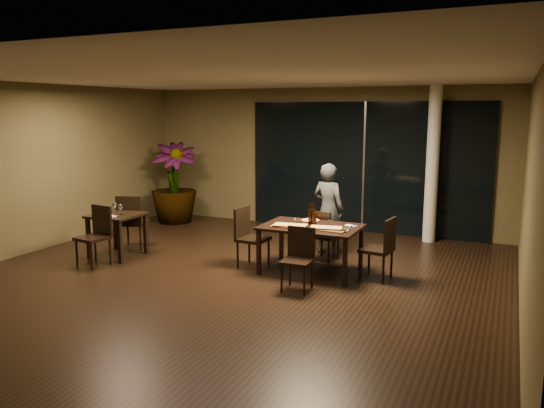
{
  "coord_description": "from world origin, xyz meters",
  "views": [
    {
      "loc": [
        3.78,
        -6.78,
        2.51
      ],
      "look_at": [
        0.35,
        0.78,
        1.05
      ],
      "focal_mm": 35.0,
      "sensor_mm": 36.0,
      "label": 1
    }
  ],
  "objects": [
    {
      "name": "diner",
      "position": [
        0.91,
        1.92,
        0.81
      ],
      "size": [
        0.62,
        0.49,
        1.62
      ],
      "primitive_type": "imported",
      "rotation": [
        0.0,
        0.0,
        2.9
      ],
      "color": "#2E3133",
      "rests_on": "ground"
    },
    {
      "name": "column",
      "position": [
        2.4,
        3.65,
        1.5
      ],
      "size": [
        0.24,
        0.24,
        3.0
      ],
      "primitive_type": "cylinder",
      "color": "silver",
      "rests_on": "ground"
    },
    {
      "name": "ground",
      "position": [
        0.0,
        0.0,
        0.0
      ],
      "size": [
        8.0,
        8.0,
        0.0
      ],
      "primitive_type": "plane",
      "color": "black",
      "rests_on": "ground"
    },
    {
      "name": "chair_main_near",
      "position": [
        1.12,
        0.0,
        0.49
      ],
      "size": [
        0.43,
        0.43,
        0.88
      ],
      "rotation": [
        0.0,
        0.0,
        0.04
      ],
      "color": "black",
      "rests_on": "ground"
    },
    {
      "name": "oblong_pizza_right",
      "position": [
        1.3,
        0.65,
        0.77
      ],
      "size": [
        0.48,
        0.29,
        0.02
      ],
      "primitive_type": null,
      "rotation": [
        0.0,
        0.0,
        0.21
      ],
      "color": "maroon",
      "rests_on": "pizza_board_right"
    },
    {
      "name": "side_napkin",
      "position": [
        -2.34,
        0.09,
        0.76
      ],
      "size": [
        0.21,
        0.17,
        0.01
      ],
      "primitive_type": "cube",
      "rotation": [
        0.0,
        0.0,
        -0.39
      ],
      "color": "white",
      "rests_on": "side_table"
    },
    {
      "name": "chair_side_near",
      "position": [
        -2.36,
        -0.24,
        0.55
      ],
      "size": [
        0.51,
        0.51,
        0.98
      ],
      "rotation": [
        0.0,
        0.0,
        -0.15
      ],
      "color": "black",
      "rests_on": "ground"
    },
    {
      "name": "potted_plant",
      "position": [
        -3.16,
        3.11,
        0.91
      ],
      "size": [
        1.38,
        1.38,
        1.81
      ],
      "primitive_type": "imported",
      "rotation": [
        0.0,
        0.0,
        0.61
      ],
      "color": "#234D19",
      "rests_on": "ground"
    },
    {
      "name": "wine_glass_a",
      "position": [
        -2.51,
        0.38,
        0.84
      ],
      "size": [
        0.08,
        0.08,
        0.18
      ],
      "primitive_type": null,
      "color": "white",
      "rests_on": "side_table"
    },
    {
      "name": "window_panel",
      "position": [
        1.0,
        3.96,
        1.35
      ],
      "size": [
        5.0,
        0.06,
        2.7
      ],
      "primitive_type": "cube",
      "color": "black",
      "rests_on": "ground"
    },
    {
      "name": "chair_main_far",
      "position": [
        0.96,
        1.5,
        0.48
      ],
      "size": [
        0.47,
        0.47,
        0.87
      ],
      "rotation": [
        0.0,
        0.0,
        2.94
      ],
      "color": "black",
      "rests_on": "ground"
    },
    {
      "name": "napkin_near",
      "position": [
        1.55,
        0.65,
        0.76
      ],
      "size": [
        0.2,
        0.14,
        0.01
      ],
      "primitive_type": "cube",
      "rotation": [
        0.0,
        0.0,
        0.21
      ],
      "color": "silver",
      "rests_on": "main_table"
    },
    {
      "name": "oblong_pizza_left",
      "position": [
        0.74,
        0.59,
        0.77
      ],
      "size": [
        0.51,
        0.28,
        0.02
      ],
      "primitive_type": null,
      "rotation": [
        0.0,
        0.0,
        0.12
      ],
      "color": "maroon",
      "rests_on": "pizza_board_left"
    },
    {
      "name": "pizza_board_left",
      "position": [
        0.74,
        0.59,
        0.76
      ],
      "size": [
        0.59,
        0.3,
        0.01
      ],
      "primitive_type": "cube",
      "rotation": [
        0.0,
        0.0,
        0.01
      ],
      "color": "#472D17",
      "rests_on": "main_table"
    },
    {
      "name": "wine_glass_b",
      "position": [
        -2.29,
        0.28,
        0.84
      ],
      "size": [
        0.08,
        0.08,
        0.18
      ],
      "primitive_type": null,
      "color": "white",
      "rests_on": "side_table"
    },
    {
      "name": "round_pizza",
      "position": [
        0.87,
        1.14,
        0.76
      ],
      "size": [
        0.29,
        0.29,
        0.01
      ],
      "primitive_type": "cylinder",
      "color": "#AF3A13",
      "rests_on": "main_table"
    },
    {
      "name": "wall_back",
      "position": [
        0.0,
        4.05,
        1.5
      ],
      "size": [
        8.0,
        0.1,
        3.0
      ],
      "primitive_type": "cube",
      "color": "brown",
      "rests_on": "ground"
    },
    {
      "name": "ceiling",
      "position": [
        0.0,
        0.0,
        3.02
      ],
      "size": [
        8.0,
        8.0,
        0.04
      ],
      "primitive_type": "cube",
      "color": "silver",
      "rests_on": "wall_back"
    },
    {
      "name": "bottle_a",
      "position": [
        0.97,
        0.86,
        0.92
      ],
      "size": [
        0.07,
        0.07,
        0.33
      ],
      "primitive_type": null,
      "color": "black",
      "rests_on": "main_table"
    },
    {
      "name": "wall_left",
      "position": [
        -4.05,
        0.0,
        1.5
      ],
      "size": [
        0.1,
        8.0,
        3.0
      ],
      "primitive_type": "cube",
      "color": "brown",
      "rests_on": "ground"
    },
    {
      "name": "wall_right",
      "position": [
        4.05,
        0.0,
        1.5
      ],
      "size": [
        0.1,
        8.0,
        3.0
      ],
      "primitive_type": "cube",
      "color": "brown",
      "rests_on": "ground"
    },
    {
      "name": "tumbler_right",
      "position": [
        1.25,
        0.94,
        0.79
      ],
      "size": [
        0.07,
        0.07,
        0.08
      ],
      "primitive_type": "cylinder",
      "color": "white",
      "rests_on": "main_table"
    },
    {
      "name": "pizza_board_right",
      "position": [
        1.3,
        0.65,
        0.76
      ],
      "size": [
        0.65,
        0.36,
        0.01
      ],
      "primitive_type": "cube",
      "rotation": [
        0.0,
        0.0,
        -0.07
      ],
      "color": "#4A3217",
      "rests_on": "main_table"
    },
    {
      "name": "bottle_c",
      "position": [
        0.99,
        0.93,
        0.91
      ],
      "size": [
        0.07,
        0.07,
        0.33
      ],
      "primitive_type": null,
      "color": "black",
      "rests_on": "main_table"
    },
    {
      "name": "bottle_b",
      "position": [
        1.05,
        0.81,
        0.9
      ],
      "size": [
        0.06,
        0.06,
        0.29
      ],
      "primitive_type": null,
      "color": "black",
      "rests_on": "main_table"
    },
    {
      "name": "chair_side_far",
      "position": [
        -2.47,
        0.78,
        0.56
      ],
      "size": [
        0.59,
        0.59,
        1.01
      ],
      "rotation": [
        0.0,
        0.0,
        3.46
      ],
      "color": "black",
      "rests_on": "ground"
    },
    {
      "name": "side_table",
      "position": [
        -2.4,
        0.3,
        0.62
      ],
      "size": [
        0.8,
        0.8,
        0.75
      ],
      "color": "black",
      "rests_on": "ground"
    },
    {
      "name": "chair_main_left",
      "position": [
        -0.04,
        0.69,
        0.54
      ],
      "size": [
        0.48,
        0.48,
        0.98
      ],
      "rotation": [
        0.0,
        0.0,
        1.51
      ],
      "color": "black",
      "rests_on": "ground"
    },
    {
      "name": "main_table",
      "position": [
        1.0,
        0.8,
        0.68
      ],
      "size": [
        1.5,
        1.0,
        0.75
      ],
      "color": "black",
      "rests_on": "ground"
    },
    {
      "name": "chair_main_right",
      "position": [
        2.1,
        0.89,
        0.53
      ],
      "size": [
        0.49,
        0.49,
        0.95
      ],
      "rotation": [
        0.0,
        0.0,
        -1.69
      ],
      "color": "black",
      "rests_on": "ground"
    },
    {
      "name": "napkin_far",
      "position": [
        1.58,
        1.02,
        0.76
      ],
      "size": [
        0.2,
        0.16,
        0.01
      ],
      "primitive_type": "cube",
      "rotation": [
        0.0,
        0.0,
        -0.39
      ],
      "color": "white",
      "rests_on": "main_table"
    },
    {
      "name": "tumbler_left",
      "position": [
        0.73,
        0.89,
        0.79
      ],
      "size": [
        0.08,
        0.08,
        0.09
      ],
      "primitive_type": "cylinder",
      "color": "white",
      "rests_on": "main_table"
    }
  ]
}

